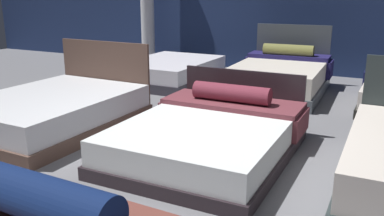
{
  "coord_description": "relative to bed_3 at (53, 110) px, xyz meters",
  "views": [
    {
      "loc": [
        1.67,
        -3.41,
        1.67
      ],
      "look_at": [
        -0.36,
        0.66,
        0.38
      ],
      "focal_mm": 38.37,
      "sensor_mm": 36.0,
      "label": 1
    }
  ],
  "objects": [
    {
      "name": "ground_plane",
      "position": [
        2.12,
        -0.26,
        -0.24
      ],
      "size": [
        18.0,
        18.0,
        0.02
      ],
      "primitive_type": "cube",
      "color": "slate"
    },
    {
      "name": "bed_3",
      "position": [
        0.0,
        0.0,
        0.0
      ],
      "size": [
        1.68,
        2.21,
        0.99
      ],
      "rotation": [
        0.0,
        0.0,
        -0.02
      ],
      "color": "brown",
      "rests_on": "ground_plane"
    },
    {
      "name": "bed_4",
      "position": [
        2.13,
        0.1,
        -0.02
      ],
      "size": [
        1.68,
        2.15,
        0.74
      ],
      "rotation": [
        0.0,
        0.0,
        0.0
      ],
      "color": "black",
      "rests_on": "ground_plane"
    },
    {
      "name": "bed_6",
      "position": [
        -0.04,
        3.07,
        -0.02
      ],
      "size": [
        1.53,
        2.07,
        0.43
      ],
      "rotation": [
        0.0,
        0.0,
        -0.01
      ],
      "color": "#312F39",
      "rests_on": "ground_plane"
    },
    {
      "name": "bed_7",
      "position": [
        2.06,
        3.14,
        0.05
      ],
      "size": [
        1.56,
        2.14,
        1.09
      ],
      "rotation": [
        0.0,
        0.0,
        0.03
      ],
      "color": "#4A5158",
      "rests_on": "ground_plane"
    }
  ]
}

